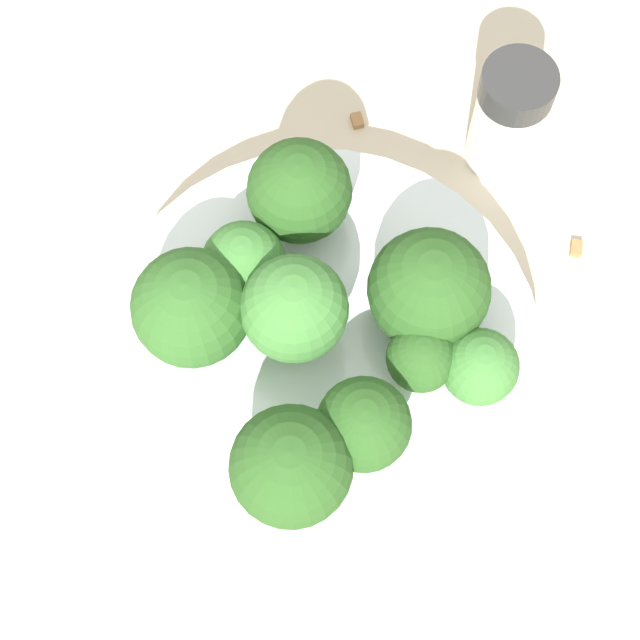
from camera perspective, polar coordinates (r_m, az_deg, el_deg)
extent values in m
plane|color=beige|center=(0.55, 0.00, -2.54)|extent=(3.00, 3.00, 0.00)
cylinder|color=silver|center=(0.54, 0.00, -1.94)|extent=(0.22, 0.22, 0.04)
cylinder|color=#7A9E5B|center=(0.49, -1.48, -8.47)|extent=(0.02, 0.02, 0.03)
sphere|color=#28511E|center=(0.46, -1.56, -7.82)|extent=(0.05, 0.05, 0.05)
cylinder|color=#7A9E5B|center=(0.54, -1.07, 5.89)|extent=(0.02, 0.02, 0.02)
sphere|color=#28511E|center=(0.52, -1.11, 6.89)|extent=(0.05, 0.05, 0.05)
cylinder|color=#7A9E5B|center=(0.52, 5.61, 0.75)|extent=(0.02, 0.02, 0.02)
sphere|color=#28511E|center=(0.50, 5.83, 1.64)|extent=(0.06, 0.06, 0.06)
cylinder|color=#84AD66|center=(0.49, 2.25, -6.24)|extent=(0.02, 0.02, 0.03)
sphere|color=#28511E|center=(0.47, 2.35, -5.58)|extent=(0.04, 0.04, 0.04)
cylinder|color=#7A9E5B|center=(0.51, -1.32, -0.37)|extent=(0.02, 0.02, 0.03)
sphere|color=#3D7533|center=(0.48, -1.38, 0.62)|extent=(0.05, 0.05, 0.05)
cylinder|color=#84AD66|center=(0.52, -4.03, 2.22)|extent=(0.02, 0.02, 0.02)
sphere|color=#3D7533|center=(0.51, -4.15, 2.96)|extent=(0.04, 0.04, 0.04)
cylinder|color=#84AD66|center=(0.51, 5.25, -2.60)|extent=(0.02, 0.02, 0.02)
sphere|color=#28511E|center=(0.49, 5.41, -2.01)|extent=(0.03, 0.03, 0.03)
cylinder|color=#7A9E5B|center=(0.51, -6.61, -0.17)|extent=(0.02, 0.02, 0.02)
sphere|color=#2D5B23|center=(0.50, -6.87, 0.66)|extent=(0.06, 0.06, 0.06)
cylinder|color=#7A9E5B|center=(0.51, 8.29, -3.03)|extent=(0.02, 0.02, 0.02)
sphere|color=#3D7533|center=(0.49, 8.53, -2.48)|extent=(0.04, 0.04, 0.04)
cylinder|color=silver|center=(0.59, 9.88, 10.18)|extent=(0.04, 0.04, 0.06)
cylinder|color=#2D2D2D|center=(0.56, 10.52, 12.18)|extent=(0.04, 0.04, 0.02)
cube|color=olive|center=(0.59, 13.55, 3.82)|extent=(0.01, 0.01, 0.01)
cube|color=olive|center=(0.61, 2.00, 10.69)|extent=(0.01, 0.01, 0.01)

